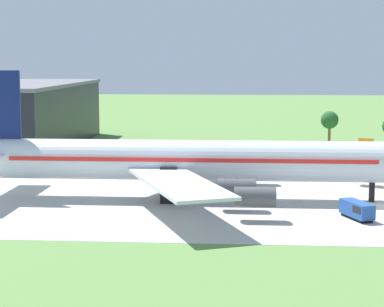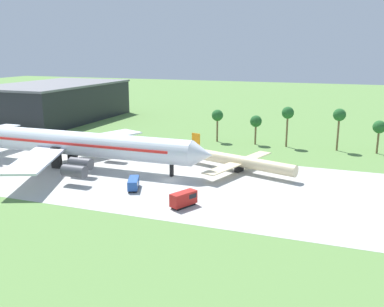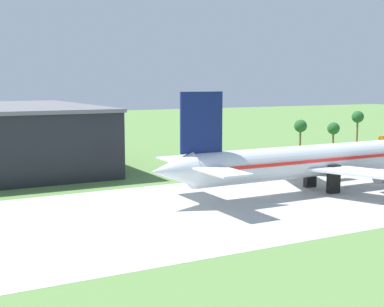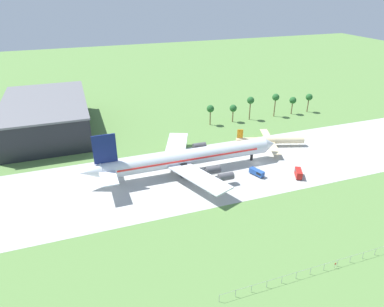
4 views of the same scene
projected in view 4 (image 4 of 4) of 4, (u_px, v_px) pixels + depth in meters
name	position (u px, v px, depth m)	size (l,w,h in m)	color
ground_plane	(257.00, 163.00, 134.12)	(600.00, 600.00, 0.00)	#5B8442
taxiway_strip	(257.00, 163.00, 134.11)	(320.00, 44.00, 0.02)	#B2B2AD
jet_airliner	(186.00, 158.00, 125.46)	(74.96, 51.74, 19.05)	silver
regional_aircraft	(270.00, 140.00, 146.93)	(28.56, 25.95, 7.85)	beige
baggage_tug	(257.00, 173.00, 124.85)	(4.03, 6.05, 2.31)	black
fuel_truck	(298.00, 173.00, 123.94)	(4.17, 5.68, 2.87)	black
perimeter_fence	(363.00, 254.00, 87.10)	(80.10, 0.10, 2.10)	gray
no_stopping_sign	(335.00, 265.00, 84.36)	(0.44, 0.08, 1.68)	gray
terminal_building	(46.00, 116.00, 159.47)	(36.72, 61.20, 15.08)	black
palm_tree_row	(263.00, 102.00, 174.87)	(60.77, 3.60, 12.27)	brown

